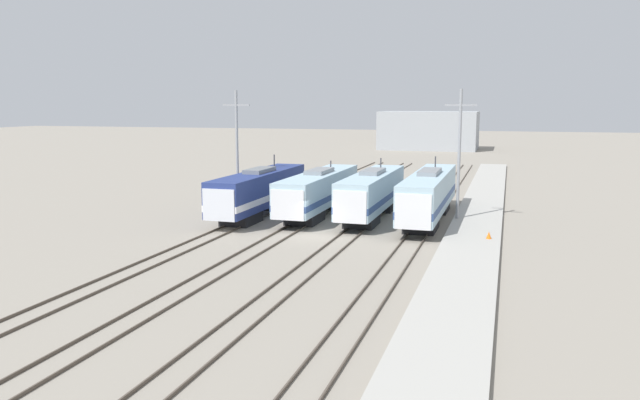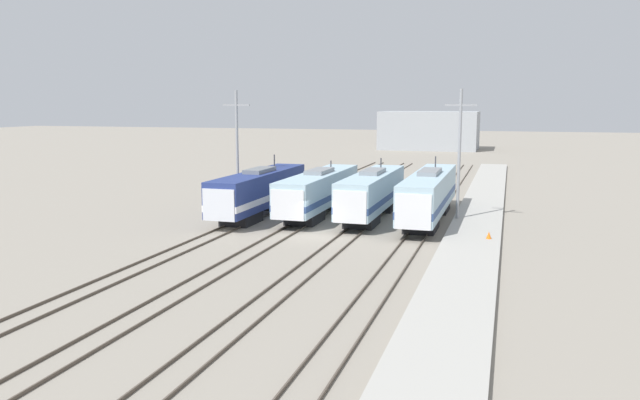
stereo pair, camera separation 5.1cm
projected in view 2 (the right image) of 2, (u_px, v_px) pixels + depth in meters
The scene contains 14 objects.
ground_plane at pixel (316, 235), 47.29m from camera, with size 400.00×400.00×0.00m, color gray.
rail_pair_far_left at pixel (227, 229), 49.40m from camera, with size 1.50×120.00×0.15m.
rail_pair_center_left at pixel (286, 232), 47.99m from camera, with size 1.51×120.00×0.15m.
rail_pair_center_right at pixel (347, 236), 46.57m from camera, with size 1.51×120.00×0.15m.
rail_pair_far_right at pixel (413, 240), 45.15m from camera, with size 1.50×120.00×0.15m.
locomotive_far_left at pixel (258, 192), 55.05m from camera, with size 2.92×16.63×5.18m.
locomotive_center_left at pixel (318, 192), 55.58m from camera, with size 2.98×17.07×4.55m.
locomotive_center_right at pixel (371, 194), 53.97m from camera, with size 2.88×16.31×4.94m.
locomotive_far_right at pixel (428, 195), 52.74m from camera, with size 2.89×18.60×5.16m.
catenary_tower_left at pixel (237, 147), 57.57m from camera, with size 2.61×0.26×11.12m.
catenary_tower_right at pixel (459, 152), 51.77m from camera, with size 2.61×0.26×11.12m.
platform at pixel (471, 243), 43.96m from camera, with size 4.00×120.00×0.33m.
traffic_cone at pixel (489, 235), 44.53m from camera, with size 0.39×0.39×0.51m.
depot_building at pixel (430, 130), 138.92m from camera, with size 21.06×14.47×8.35m.
Camera 2 is at (13.80, -44.24, 9.81)m, focal length 35.00 mm.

